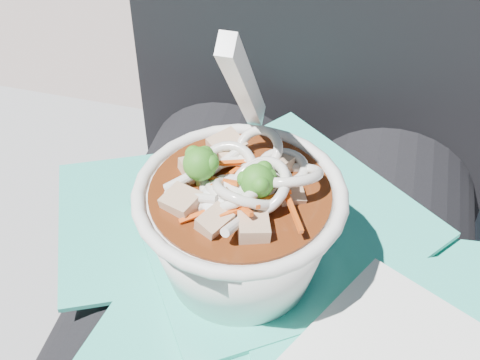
# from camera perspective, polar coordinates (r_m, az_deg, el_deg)

# --- Properties ---
(person_body) EXTENTS (0.34, 0.94, 0.98)m
(person_body) POSITION_cam_1_polar(r_m,az_deg,el_deg) (0.56, 3.53, -7.09)
(person_body) COLOR black
(person_body) RESTS_ON ground
(plastic_bag) EXTENTS (0.40, 0.41, 0.02)m
(plastic_bag) POSITION_cam_1_polar(r_m,az_deg,el_deg) (0.46, 3.21, -10.07)
(plastic_bag) COLOR #2AB099
(plastic_bag) RESTS_ON lap
(udon_bowl) EXTENTS (0.16, 0.16, 0.19)m
(udon_bowl) POSITION_cam_1_polar(r_m,az_deg,el_deg) (0.43, 0.02, -3.40)
(udon_bowl) COLOR silver
(udon_bowl) RESTS_ON plastic_bag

